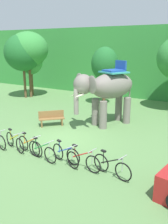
{
  "coord_description": "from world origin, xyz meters",
  "views": [
    {
      "loc": [
        6.68,
        -9.29,
        4.71
      ],
      "look_at": [
        0.67,
        1.0,
        1.3
      ],
      "focal_mm": 38.38,
      "sensor_mm": 36.0,
      "label": 1
    }
  ],
  "objects_px": {
    "bike_blue": "(65,155)",
    "elephant": "(107,89)",
    "tree_center": "(31,62)",
    "bike_black": "(112,166)",
    "wooden_bench": "(52,118)",
    "tree_center_left": "(28,49)",
    "bike_orange": "(30,146)",
    "bike_red": "(83,160)",
    "bike_green": "(42,151)",
    "bike_yellow": "(15,142)",
    "tree_right": "(105,64)",
    "tree_center_right": "(23,53)"
  },
  "relations": [
    {
      "from": "tree_center_right",
      "to": "bike_yellow",
      "type": "distance_m",
      "value": 11.87
    },
    {
      "from": "tree_right",
      "to": "elephant",
      "type": "bearing_deg",
      "value": -62.26
    },
    {
      "from": "tree_center",
      "to": "elephant",
      "type": "xyz_separation_m",
      "value": [
        9.9,
        -4.44,
        -0.92
      ]
    },
    {
      "from": "elephant",
      "to": "wooden_bench",
      "type": "bearing_deg",
      "value": -146.88
    },
    {
      "from": "bike_green",
      "to": "wooden_bench",
      "type": "relative_size",
      "value": 1.25
    },
    {
      "from": "tree_center_right",
      "to": "wooden_bench",
      "type": "relative_size",
      "value": 4.08
    },
    {
      "from": "bike_green",
      "to": "wooden_bench",
      "type": "xyz_separation_m",
      "value": [
        -2.35,
        3.69,
        0.09
      ]
    },
    {
      "from": "tree_center",
      "to": "tree_center_left",
      "type": "bearing_deg",
      "value": -54.44
    },
    {
      "from": "bike_green",
      "to": "bike_red",
      "type": "xyz_separation_m",
      "value": [
        1.86,
        0.2,
        0.0
      ]
    },
    {
      "from": "elephant",
      "to": "bike_blue",
      "type": "xyz_separation_m",
      "value": [
        0.63,
        -5.29,
        -1.82
      ]
    },
    {
      "from": "tree_center",
      "to": "bike_black",
      "type": "bearing_deg",
      "value": -37.57
    },
    {
      "from": "elephant",
      "to": "tree_center_right",
      "type": "bearing_deg",
      "value": 161.53
    },
    {
      "from": "bike_yellow",
      "to": "bike_blue",
      "type": "distance_m",
      "value": 2.77
    },
    {
      "from": "tree_center",
      "to": "bike_orange",
      "type": "relative_size",
      "value": 2.58
    },
    {
      "from": "bike_yellow",
      "to": "bike_blue",
      "type": "relative_size",
      "value": 1.0
    },
    {
      "from": "bike_orange",
      "to": "tree_center",
      "type": "bearing_deg",
      "value": 131.62
    },
    {
      "from": "bike_black",
      "to": "wooden_bench",
      "type": "relative_size",
      "value": 1.24
    },
    {
      "from": "tree_center_left",
      "to": "bike_blue",
      "type": "height_order",
      "value": "tree_center_left"
    },
    {
      "from": "tree_center_right",
      "to": "bike_red",
      "type": "distance_m",
      "value": 14.36
    },
    {
      "from": "tree_center_left",
      "to": "bike_green",
      "type": "bearing_deg",
      "value": -45.67
    },
    {
      "from": "tree_center_left",
      "to": "bike_black",
      "type": "bearing_deg",
      "value": -36.48
    },
    {
      "from": "bike_black",
      "to": "tree_right",
      "type": "bearing_deg",
      "value": 117.27
    },
    {
      "from": "bike_orange",
      "to": "bike_blue",
      "type": "xyz_separation_m",
      "value": [
        1.87,
        0.02,
        0.0
      ]
    },
    {
      "from": "bike_blue",
      "to": "wooden_bench",
      "type": "distance_m",
      "value": 4.86
    },
    {
      "from": "tree_center_left",
      "to": "wooden_bench",
      "type": "xyz_separation_m",
      "value": [
        6.57,
        -5.44,
        -3.77
      ]
    },
    {
      "from": "bike_green",
      "to": "wooden_bench",
      "type": "height_order",
      "value": "bike_green"
    },
    {
      "from": "bike_red",
      "to": "wooden_bench",
      "type": "distance_m",
      "value": 5.46
    },
    {
      "from": "bike_red",
      "to": "bike_orange",
      "type": "bearing_deg",
      "value": -179.45
    },
    {
      "from": "bike_orange",
      "to": "bike_black",
      "type": "bearing_deg",
      "value": 1.55
    },
    {
      "from": "bike_blue",
      "to": "bike_orange",
      "type": "bearing_deg",
      "value": -179.46
    },
    {
      "from": "elephant",
      "to": "bike_red",
      "type": "bearing_deg",
      "value": -74.67
    },
    {
      "from": "bike_yellow",
      "to": "bike_black",
      "type": "bearing_deg",
      "value": 1.64
    },
    {
      "from": "elephant",
      "to": "bike_red",
      "type": "xyz_separation_m",
      "value": [
        1.45,
        -5.28,
        -1.82
      ]
    },
    {
      "from": "tree_right",
      "to": "bike_orange",
      "type": "relative_size",
      "value": 2.68
    },
    {
      "from": "tree_center_left",
      "to": "bike_red",
      "type": "height_order",
      "value": "tree_center_left"
    },
    {
      "from": "tree_center_right",
      "to": "wooden_bench",
      "type": "bearing_deg",
      "value": -36.23
    },
    {
      "from": "tree_center",
      "to": "bike_blue",
      "type": "height_order",
      "value": "tree_center"
    },
    {
      "from": "bike_orange",
      "to": "bike_yellow",
      "type": "bearing_deg",
      "value": -178.01
    },
    {
      "from": "bike_blue",
      "to": "bike_green",
      "type": "bearing_deg",
      "value": -169.3
    },
    {
      "from": "tree_right",
      "to": "bike_yellow",
      "type": "relative_size",
      "value": 2.75
    },
    {
      "from": "bike_yellow",
      "to": "bike_red",
      "type": "distance_m",
      "value": 3.59
    },
    {
      "from": "bike_blue",
      "to": "elephant",
      "type": "bearing_deg",
      "value": 96.76
    },
    {
      "from": "tree_right",
      "to": "tree_center_left",
      "type": "bearing_deg",
      "value": -174.68
    },
    {
      "from": "tree_center",
      "to": "wooden_bench",
      "type": "height_order",
      "value": "tree_center"
    },
    {
      "from": "bike_red",
      "to": "tree_center_left",
      "type": "bearing_deg",
      "value": 140.37
    },
    {
      "from": "tree_center",
      "to": "tree_center_left",
      "type": "relative_size",
      "value": 0.76
    },
    {
      "from": "wooden_bench",
      "to": "bike_blue",
      "type": "bearing_deg",
      "value": -45.87
    },
    {
      "from": "bike_green",
      "to": "bike_red",
      "type": "distance_m",
      "value": 1.87
    },
    {
      "from": "bike_orange",
      "to": "bike_green",
      "type": "bearing_deg",
      "value": -12.14
    },
    {
      "from": "tree_center",
      "to": "bike_black",
      "type": "relative_size",
      "value": 2.59
    }
  ]
}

